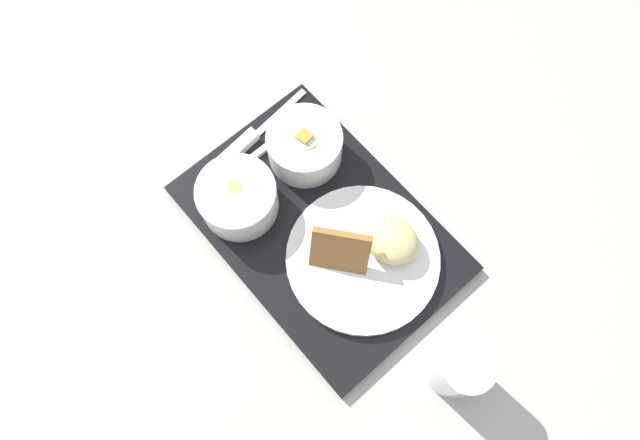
% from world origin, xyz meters
% --- Properties ---
extents(ground_plane, '(4.00, 4.00, 0.00)m').
position_xyz_m(ground_plane, '(0.00, 0.00, 0.00)').
color(ground_plane, '#ADA89E').
extents(serving_tray, '(0.43, 0.31, 0.01)m').
position_xyz_m(serving_tray, '(0.00, 0.00, 0.01)').
color(serving_tray, black).
rests_on(serving_tray, ground_plane).
extents(bowl_salad, '(0.11, 0.11, 0.07)m').
position_xyz_m(bowl_salad, '(-0.10, 0.07, 0.05)').
color(bowl_salad, white).
rests_on(bowl_salad, serving_tray).
extents(bowl_soup, '(0.11, 0.11, 0.06)m').
position_xyz_m(bowl_soup, '(-0.11, -0.06, 0.05)').
color(bowl_soup, white).
rests_on(bowl_soup, serving_tray).
extents(plate_main, '(0.22, 0.22, 0.08)m').
position_xyz_m(plate_main, '(0.08, 0.01, 0.03)').
color(plate_main, white).
rests_on(plate_main, serving_tray).
extents(knife, '(0.02, 0.19, 0.02)m').
position_xyz_m(knife, '(-0.17, 0.01, 0.02)').
color(knife, silver).
rests_on(knife, serving_tray).
extents(spoon, '(0.04, 0.14, 0.01)m').
position_xyz_m(spoon, '(-0.14, 0.05, 0.02)').
color(spoon, silver).
rests_on(spoon, serving_tray).
extents(glass_water, '(0.07, 0.07, 0.11)m').
position_xyz_m(glass_water, '(0.27, -0.03, 0.05)').
color(glass_water, silver).
rests_on(glass_water, ground_plane).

